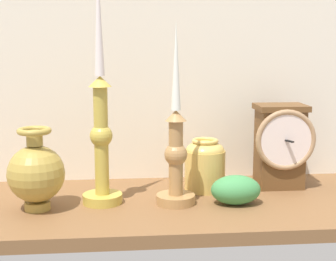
{
  "coord_description": "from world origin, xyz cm",
  "views": [
    {
      "loc": [
        -3.45,
        -96.8,
        30.85
      ],
      "look_at": [
        5.85,
        0.0,
        14.0
      ],
      "focal_mm": 55.29,
      "sensor_mm": 36.0,
      "label": 1
    }
  ],
  "objects": [
    {
      "name": "ground_plane",
      "position": [
        0.0,
        0.0,
        -1.2
      ],
      "size": [
        100.0,
        36.0,
        2.4
      ],
      "primitive_type": "cube",
      "color": "brown"
    },
    {
      "name": "back_wall",
      "position": [
        0.0,
        18.5,
        32.5
      ],
      "size": [
        120.0,
        2.0,
        65.0
      ],
      "primitive_type": "cube",
      "color": "silver",
      "rests_on": "ground_plane"
    },
    {
      "name": "mantel_clock",
      "position": [
        30.44,
        7.4,
        9.31
      ],
      "size": [
        12.68,
        10.47,
        17.73
      ],
      "color": "brown",
      "rests_on": "ground_plane"
    },
    {
      "name": "candlestick_tall_left",
      "position": [
        7.15,
        -1.82,
        10.26
      ],
      "size": [
        7.47,
        7.47,
        34.85
      ],
      "color": "#AA7D4A",
      "rests_on": "ground_plane"
    },
    {
      "name": "candlestick_tall_center",
      "position": [
        -6.86,
        -0.39,
        14.41
      ],
      "size": [
        7.65,
        7.65,
        46.03
      ],
      "color": "gold",
      "rests_on": "ground_plane"
    },
    {
      "name": "brass_vase_bulbous",
      "position": [
        -18.75,
        -2.98,
        7.09
      ],
      "size": [
        10.54,
        10.54,
        15.41
      ],
      "color": "#AB8E3D",
      "rests_on": "ground_plane"
    },
    {
      "name": "brass_vase_jar",
      "position": [
        14.23,
        6.83,
        5.65
      ],
      "size": [
        8.48,
        8.48,
        10.9
      ],
      "color": "#D8B359",
      "rests_on": "ground_plane"
    },
    {
      "name": "ivy_sprig",
      "position": [
        18.56,
        -3.15,
        2.81
      ],
      "size": [
        9.57,
        6.7,
        5.63
      ],
      "color": "#408B4B",
      "rests_on": "ground_plane"
    }
  ]
}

